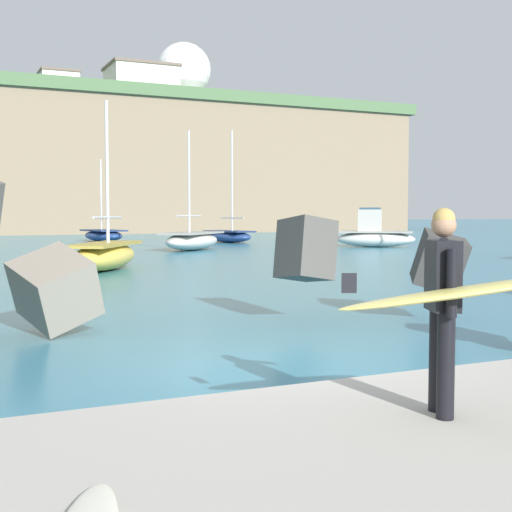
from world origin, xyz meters
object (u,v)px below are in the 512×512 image
object	(u,v)px
radar_dome	(184,75)
station_building_central	(141,83)
boat_near_right	(105,255)
boat_mid_centre	(103,235)
boat_mid_left	(192,240)
boat_near_centre	(229,235)
station_building_west	(58,95)
surfer_with_board	(450,296)
boat_far_right	(375,235)

from	to	relation	value
radar_dome	station_building_central	xyz separation A→B (m)	(-9.63, -13.05, -4.08)
boat_near_right	boat_mid_centre	distance (m)	26.13
boat_mid_left	boat_near_right	bearing A→B (deg)	-122.41
radar_dome	station_building_central	size ratio (longest dim) A/B	1.37
boat_near_centre	boat_near_right	xyz separation A→B (m)	(-13.09, -20.07, 0.04)
boat_near_centre	boat_near_right	bearing A→B (deg)	-123.12
boat_near_right	station_building_west	size ratio (longest dim) A/B	0.85
surfer_with_board	radar_dome	world-z (taller)	radar_dome
boat_near_right	station_building_central	size ratio (longest dim) A/B	0.78
boat_near_right	boat_near_centre	bearing A→B (deg)	56.88
surfer_with_board	boat_far_right	world-z (taller)	boat_far_right
boat_near_right	surfer_with_board	bearing A→B (deg)	-94.31
surfer_with_board	boat_near_centre	xyz separation A→B (m)	(14.57, 39.78, -0.78)
boat_near_right	boat_far_right	bearing A→B (deg)	29.25
boat_mid_left	boat_mid_centre	bearing A→B (deg)	97.31
radar_dome	station_building_west	distance (m)	17.16
surfer_with_board	boat_near_right	xyz separation A→B (m)	(1.48, 19.71, -0.74)
boat_near_centre	radar_dome	size ratio (longest dim) A/B	0.73
surfer_with_board	radar_dome	distance (m)	93.12
surfer_with_board	boat_mid_left	xyz separation A→B (m)	(8.84, 31.30, -0.73)
boat_mid_centre	radar_dome	distance (m)	50.60
boat_mid_centre	station_building_west	bearing A→B (deg)	84.62
station_building_central	station_building_west	bearing A→B (deg)	108.99
surfer_with_board	boat_far_right	xyz separation A→B (m)	(19.86, 30.00, -0.55)
boat_mid_left	radar_dome	distance (m)	61.97
boat_mid_left	station_building_west	size ratio (longest dim) A/B	0.91
surfer_with_board	station_building_central	xyz separation A→B (m)	(17.84, 73.72, 15.56)
boat_near_centre	radar_dome	xyz separation A→B (m)	(12.90, 47.00, 20.43)
boat_mid_left	station_building_west	world-z (taller)	station_building_west
boat_near_right	station_building_west	bearing A→B (deg)	82.15
surfer_with_board	boat_near_right	distance (m)	19.78
boat_mid_left	boat_far_right	world-z (taller)	boat_mid_left
station_building_west	surfer_with_board	bearing A→B (deg)	-97.10
radar_dome	station_building_west	xyz separation A→B (m)	(-15.99, 5.42, -3.05)
surfer_with_board	radar_dome	xyz separation A→B (m)	(27.47, 86.78, 19.65)
boat_mid_left	boat_near_centre	bearing A→B (deg)	55.94
station_building_west	station_building_central	world-z (taller)	station_building_west
radar_dome	station_building_central	bearing A→B (deg)	-126.42
boat_near_right	station_building_west	distance (m)	75.20
boat_near_centre	station_building_central	distance (m)	37.82
boat_near_right	station_building_central	distance (m)	58.74
boat_near_right	radar_dome	size ratio (longest dim) A/B	0.57
boat_near_centre	radar_dome	world-z (taller)	radar_dome
surfer_with_board	boat_mid_centre	distance (m)	45.79
boat_mid_centre	boat_near_right	bearing A→B (deg)	-102.31
boat_mid_centre	boat_near_centre	bearing A→B (deg)	-36.02
boat_far_right	radar_dome	xyz separation A→B (m)	(7.61, 56.78, 20.20)
boat_near_right	boat_mid_centre	xyz separation A→B (m)	(5.57, 25.53, -0.06)
boat_near_right	boat_mid_centre	size ratio (longest dim) A/B	1.01
station_building_west	station_building_central	xyz separation A→B (m)	(6.36, -18.47, -1.03)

